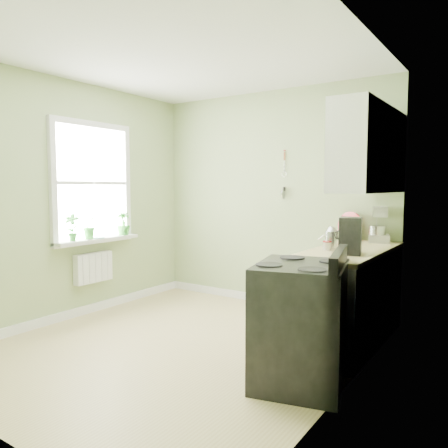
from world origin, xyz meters
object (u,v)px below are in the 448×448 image
Objects in this scene: stove at (301,323)px; stand_mixer at (380,225)px; coffee_maker at (350,237)px; kettle at (331,237)px.

stand_mixer is (0.09, 1.83, 0.62)m from stove.
coffee_maker is (0.02, -1.06, -0.02)m from stand_mixer.
coffee_maker is at bearing -46.24° from kettle.
stand_mixer reaches higher than kettle.
stove is 5.01× the size of kettle.
stand_mixer is 0.81m from kettle.
stove is 0.98m from coffee_maker.
stand_mixer is at bearing 87.09° from stove.
stove is 1.21m from kettle.
stove is at bearing -92.91° from stand_mixer.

